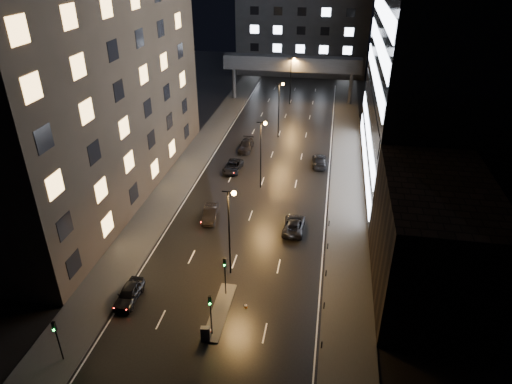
% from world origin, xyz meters
% --- Properties ---
extents(ground, '(160.00, 160.00, 0.00)m').
position_xyz_m(ground, '(0.00, 40.00, 0.00)').
color(ground, black).
rests_on(ground, ground).
extents(sidewalk_left, '(5.00, 110.00, 0.15)m').
position_xyz_m(sidewalk_left, '(-12.50, 35.00, 0.07)').
color(sidewalk_left, '#383533').
rests_on(sidewalk_left, ground).
extents(sidewalk_right, '(5.00, 110.00, 0.15)m').
position_xyz_m(sidewalk_right, '(12.50, 35.00, 0.07)').
color(sidewalk_right, '#383533').
rests_on(sidewalk_right, ground).
extents(building_left, '(15.00, 48.00, 40.00)m').
position_xyz_m(building_left, '(-22.50, 24.00, 20.00)').
color(building_left, '#2D2319').
rests_on(building_left, ground).
extents(building_right_low, '(10.00, 18.00, 12.00)m').
position_xyz_m(building_right_low, '(20.00, 9.00, 6.00)').
color(building_right_low, black).
rests_on(building_right_low, ground).
extents(building_right_glass, '(20.00, 36.00, 45.00)m').
position_xyz_m(building_right_glass, '(25.00, 36.00, 22.50)').
color(building_right_glass, black).
rests_on(building_right_glass, ground).
extents(building_far, '(34.00, 14.00, 25.00)m').
position_xyz_m(building_far, '(0.00, 98.00, 12.50)').
color(building_far, '#333335').
rests_on(building_far, ground).
extents(skybridge, '(30.00, 3.00, 10.00)m').
position_xyz_m(skybridge, '(0.00, 70.00, 8.34)').
color(skybridge, '#333335').
rests_on(skybridge, ground).
extents(median_island, '(1.60, 8.00, 0.15)m').
position_xyz_m(median_island, '(0.30, 2.00, 0.07)').
color(median_island, '#383533').
rests_on(median_island, ground).
extents(traffic_signal_near, '(0.28, 0.34, 4.40)m').
position_xyz_m(traffic_signal_near, '(0.30, 4.49, 3.09)').
color(traffic_signal_near, black).
rests_on(traffic_signal_near, median_island).
extents(traffic_signal_far, '(0.28, 0.34, 4.40)m').
position_xyz_m(traffic_signal_far, '(0.30, -1.01, 3.09)').
color(traffic_signal_far, black).
rests_on(traffic_signal_far, median_island).
extents(traffic_signal_corner, '(0.28, 0.34, 4.40)m').
position_xyz_m(traffic_signal_corner, '(-11.50, -6.01, 2.94)').
color(traffic_signal_corner, black).
rests_on(traffic_signal_corner, ground).
extents(bollard_row, '(0.12, 25.12, 0.90)m').
position_xyz_m(bollard_row, '(10.20, 6.50, 0.45)').
color(bollard_row, black).
rests_on(bollard_row, ground).
extents(streetlight_near, '(1.45, 0.50, 10.15)m').
position_xyz_m(streetlight_near, '(0.16, 8.00, 6.50)').
color(streetlight_near, black).
rests_on(streetlight_near, ground).
extents(streetlight_mid_a, '(1.45, 0.50, 10.15)m').
position_xyz_m(streetlight_mid_a, '(0.16, 28.00, 6.50)').
color(streetlight_mid_a, black).
rests_on(streetlight_mid_a, ground).
extents(streetlight_mid_b, '(1.45, 0.50, 10.15)m').
position_xyz_m(streetlight_mid_b, '(0.16, 48.00, 6.50)').
color(streetlight_mid_b, black).
rests_on(streetlight_mid_b, ground).
extents(streetlight_far, '(1.45, 0.50, 10.15)m').
position_xyz_m(streetlight_far, '(0.16, 68.00, 6.50)').
color(streetlight_far, black).
rests_on(streetlight_far, ground).
extents(car_away_a, '(1.95, 4.70, 1.59)m').
position_xyz_m(car_away_a, '(-9.00, 2.13, 0.80)').
color(car_away_a, black).
rests_on(car_away_a, ground).
extents(car_away_b, '(2.22, 4.85, 1.54)m').
position_xyz_m(car_away_b, '(-4.99, 18.33, 0.77)').
color(car_away_b, black).
rests_on(car_away_b, ground).
extents(car_away_c, '(2.70, 5.36, 1.45)m').
position_xyz_m(car_away_c, '(-5.19, 32.75, 0.73)').
color(car_away_c, black).
rests_on(car_away_c, ground).
extents(car_away_d, '(2.26, 5.40, 1.56)m').
position_xyz_m(car_away_d, '(-4.74, 41.29, 0.78)').
color(car_away_d, black).
rests_on(car_away_d, ground).
extents(car_toward_a, '(2.58, 5.44, 1.50)m').
position_xyz_m(car_toward_a, '(5.92, 17.56, 0.75)').
color(car_toward_a, black).
rests_on(car_toward_a, ground).
extents(car_toward_b, '(2.55, 5.56, 1.57)m').
position_xyz_m(car_toward_b, '(8.05, 37.10, 0.79)').
color(car_toward_b, black).
rests_on(car_toward_b, ground).
extents(utility_cabinet, '(0.87, 0.57, 1.36)m').
position_xyz_m(utility_cabinet, '(-0.10, -1.70, 0.83)').
color(utility_cabinet, '#4D4D4F').
rests_on(utility_cabinet, median_island).
extents(cone_a, '(0.43, 0.43, 0.44)m').
position_xyz_m(cone_a, '(2.65, 3.00, 0.22)').
color(cone_a, '#D5670B').
rests_on(cone_a, ground).
extents(cone_b, '(0.44, 0.44, 0.54)m').
position_xyz_m(cone_b, '(0.05, -0.82, 0.27)').
color(cone_b, red).
rests_on(cone_b, ground).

